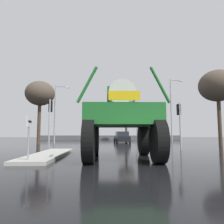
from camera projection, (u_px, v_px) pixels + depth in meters
ground_plane at (117, 145)px, 23.82m from camera, size 120.00×120.00×0.00m
median_island at (49, 155)px, 11.46m from camera, size 1.54×7.24×0.15m
lane_arrow_sign at (29, 130)px, 8.58m from camera, size 0.07×0.60×1.74m
oversize_sprayer at (121, 120)px, 10.44m from camera, size 3.80×5.53×3.91m
sedan_ahead at (122, 138)px, 29.14m from camera, size 2.06×4.19×1.52m
traffic_signal_near_left at (50, 113)px, 16.22m from camera, size 0.24×0.54×3.79m
traffic_signal_near_right at (179, 115)px, 16.66m from camera, size 0.24×0.54×3.60m
traffic_signal_far_left at (137, 127)px, 35.74m from camera, size 0.24×0.55×3.35m
streetlight_far_left at (56, 111)px, 27.56m from camera, size 1.89×0.24×7.49m
streetlight_far_right at (172, 107)px, 31.45m from camera, size 1.99×0.24×9.30m
bare_tree_left at (40, 94)px, 25.71m from camera, size 3.46×3.46×7.51m
bare_tree_right at (218, 86)px, 23.13m from camera, size 4.02×4.02×8.09m
bare_tree_far_center at (126, 109)px, 39.81m from camera, size 3.18×3.18×7.30m
roadside_barrier at (110, 138)px, 44.47m from camera, size 29.55×0.24×0.90m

